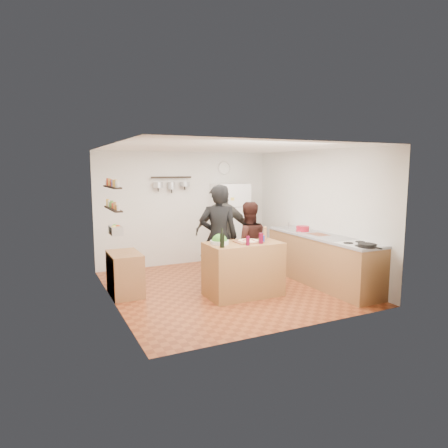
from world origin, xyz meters
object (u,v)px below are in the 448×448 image
salad_bowl (220,242)px  person_left (219,238)px  counter_run (321,260)px  salt_canister (263,239)px  pepper_mill (265,234)px  wall_clock (224,168)px  person_center (248,244)px  person_back (223,232)px  red_bowl (303,229)px  side_table (125,274)px  fridge (230,223)px  skillet (367,245)px  wine_bottle (222,241)px  prep_island (243,269)px

salad_bowl → person_left: person_left is taller
counter_run → salt_canister: bearing=-176.1°
pepper_mill → wall_clock: 2.83m
person_left → person_center: (0.56, -0.06, -0.16)m
person_back → red_bowl: 1.56m
salad_bowl → counter_run: bearing=-2.2°
pepper_mill → side_table: 2.49m
person_center → side_table: person_center is taller
fridge → skillet: bearing=-79.5°
wine_bottle → fridge: 2.85m
person_center → wall_clock: (0.56, 2.17, 1.37)m
person_center → salt_canister: bearing=101.0°
salad_bowl → red_bowl: (2.01, 0.45, 0.03)m
counter_run → wine_bottle: bearing=-174.9°
prep_island → salad_bowl: 0.64m
prep_island → pepper_mill: size_ratio=6.36×
counter_run → side_table: 3.56m
person_left → counter_run: (1.87, -0.52, -0.49)m
counter_run → red_bowl: size_ratio=10.41×
pepper_mill → salt_canister: pepper_mill is taller
prep_island → person_left: person_left is taller
prep_island → person_center: size_ratio=0.81×
counter_run → pepper_mill: bearing=176.2°
counter_run → skillet: (-0.10, -1.20, 0.50)m
person_back → salt_canister: bearing=128.4°
salt_canister → person_center: person_center is taller
red_bowl → fridge: 1.91m
side_table → wine_bottle: bearing=-40.5°
fridge → side_table: (-2.69, -1.38, -0.54)m
salad_bowl → pepper_mill: pepper_mill is taller
fridge → counter_run: bearing=-71.9°
pepper_mill → person_left: person_left is taller
wine_bottle → person_left: 0.77m
person_center → side_table: 2.22m
salt_canister → person_back: size_ratio=0.06×
salt_canister → skillet: bearing=-41.9°
skillet → side_table: size_ratio=0.35×
person_center → side_table: bearing=1.6°
salt_canister → counter_run: size_ratio=0.04×
wine_bottle → side_table: bearing=139.5°
person_left → wine_bottle: bearing=92.3°
person_left → wall_clock: wall_clock is taller
prep_island → wine_bottle: bearing=-156.3°
person_back → counter_run: size_ratio=0.70×
fridge → wall_clock: bearing=90.0°
prep_island → skillet: bearing=-38.6°
prep_island → side_table: (-1.80, 0.89, -0.09)m
salad_bowl → person_center: 0.86m
wine_bottle → red_bowl: 2.21m
skillet → wall_clock: 4.07m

